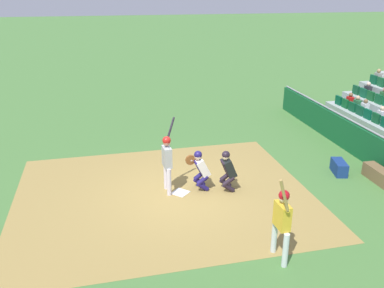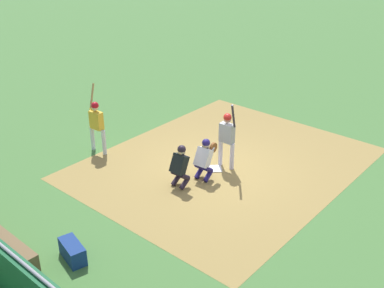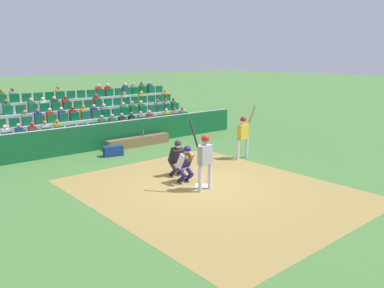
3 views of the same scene
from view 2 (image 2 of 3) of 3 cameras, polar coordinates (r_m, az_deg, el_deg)
name	(u,v)px [view 2 (image 2 of 3)]	position (r m, az deg, el deg)	size (l,w,h in m)	color
ground_plane	(214,169)	(14.60, 2.68, -3.01)	(160.00, 160.00, 0.00)	#467637
infield_dirt_patch	(224,163)	(14.95, 3.89, -2.30)	(7.06, 8.61, 0.01)	olive
home_plate_marker	(214,169)	(14.60, 2.68, -2.96)	(0.44, 0.44, 0.02)	white
batter_at_plate	(227,134)	(14.25, 4.22, 1.15)	(0.68, 0.45, 2.23)	silver
catcher_crouching	(205,157)	(13.76, 1.54, -1.57)	(0.49, 0.73, 1.27)	navy
home_plate_umpire	(180,165)	(13.38, -1.42, -2.47)	(0.46, 0.45, 1.29)	black
dugout_wall	(4,266)	(10.77, -21.57, -13.43)	(15.44, 0.24, 1.19)	#11522A
equipment_duffel_bag	(73,251)	(11.31, -14.09, -12.33)	(0.81, 0.36, 0.43)	navy
on_deck_batter	(96,121)	(15.48, -11.36, 2.69)	(0.75, 0.45, 2.20)	silver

